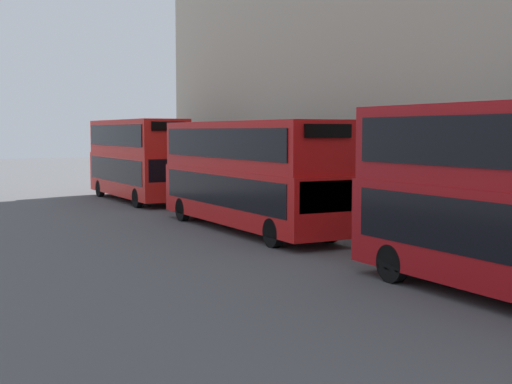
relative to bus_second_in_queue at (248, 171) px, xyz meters
The scene contains 2 objects.
bus_second_in_queue is the anchor object (origin of this frame).
bus_third_in_queue 13.59m from the bus_second_in_queue, 90.00° to the left, with size 2.59×10.13×4.53m.
Camera 1 is at (-11.15, -4.57, 3.91)m, focal length 50.00 mm.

